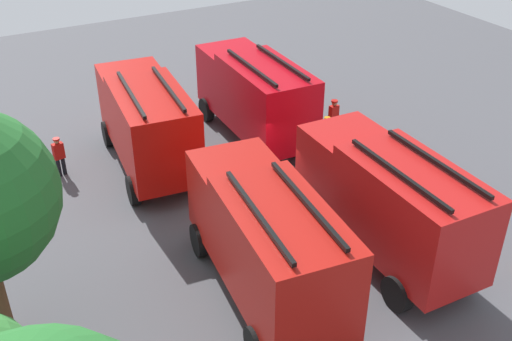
# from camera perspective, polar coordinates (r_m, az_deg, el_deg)

# --- Properties ---
(ground_plane) EXTENTS (49.35, 49.35, 0.00)m
(ground_plane) POSITION_cam_1_polar(r_m,az_deg,el_deg) (22.64, 0.00, -3.05)
(ground_plane) COLOR #4C4C51
(fire_truck_0) EXTENTS (7.25, 2.88, 3.88)m
(fire_truck_0) POSITION_cam_1_polar(r_m,az_deg,el_deg) (19.41, 12.25, -2.57)
(fire_truck_0) COLOR red
(fire_truck_0) RESTS_ON ground
(fire_truck_1) EXTENTS (7.28, 2.95, 3.88)m
(fire_truck_1) POSITION_cam_1_polar(r_m,az_deg,el_deg) (26.14, -0.11, 7.21)
(fire_truck_1) COLOR #BA0711
(fire_truck_1) RESTS_ON ground
(fire_truck_2) EXTENTS (7.42, 3.38, 3.88)m
(fire_truck_2) POSITION_cam_1_polar(r_m,az_deg,el_deg) (17.33, 0.93, -6.29)
(fire_truck_2) COLOR #AF140E
(fire_truck_2) RESTS_ON ground
(fire_truck_3) EXTENTS (7.41, 3.35, 3.88)m
(fire_truck_3) POSITION_cam_1_polar(r_m,az_deg,el_deg) (24.15, -10.19, 4.63)
(fire_truck_3) COLOR #B30E09
(fire_truck_3) RESTS_ON ground
(firefighter_0) EXTENTS (0.31, 0.46, 1.64)m
(firefighter_0) POSITION_cam_1_polar(r_m,az_deg,el_deg) (25.10, -17.94, 1.41)
(firefighter_0) COLOR black
(firefighter_0) RESTS_ON ground
(firefighter_1) EXTENTS (0.29, 0.45, 1.81)m
(firefighter_1) POSITION_cam_1_polar(r_m,az_deg,el_deg) (26.89, 7.25, 5.00)
(firefighter_1) COLOR black
(firefighter_1) RESTS_ON ground
(firefighter_2) EXTENTS (0.43, 0.26, 1.60)m
(firefighter_2) POSITION_cam_1_polar(r_m,az_deg,el_deg) (25.79, 6.61, 3.53)
(firefighter_2) COLOR black
(firefighter_2) RESTS_ON ground
(firefighter_3) EXTENTS (0.48, 0.39, 1.73)m
(firefighter_3) POSITION_cam_1_polar(r_m,az_deg,el_deg) (22.65, 12.87, -0.98)
(firefighter_3) COLOR black
(firefighter_3) RESTS_ON ground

